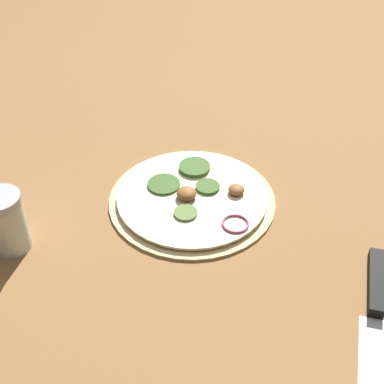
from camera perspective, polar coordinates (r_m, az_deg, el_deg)
name	(u,v)px	position (r m, az deg, el deg)	size (l,w,h in m)	color
ground_plane	(192,201)	(0.88, 0.00, -0.95)	(3.00, 3.00, 0.00)	olive
pizza	(192,197)	(0.87, 0.05, -0.55)	(0.27, 0.27, 0.03)	beige
knife	(376,310)	(0.75, 19.00, -11.82)	(0.25, 0.22, 0.02)	silver
spice_jar	(6,222)	(0.81, -19.25, -3.04)	(0.06, 0.06, 0.10)	silver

